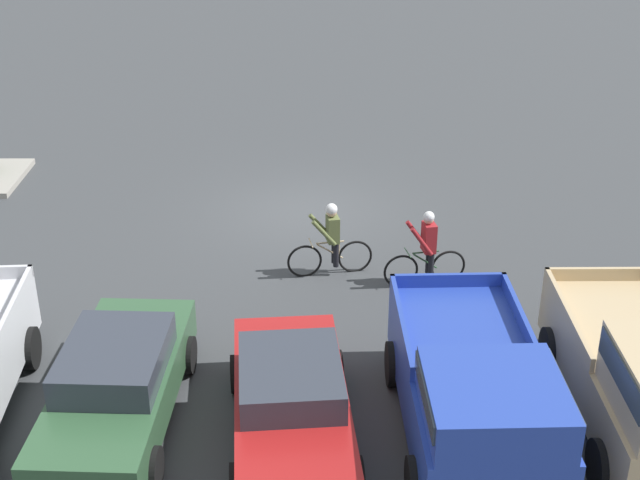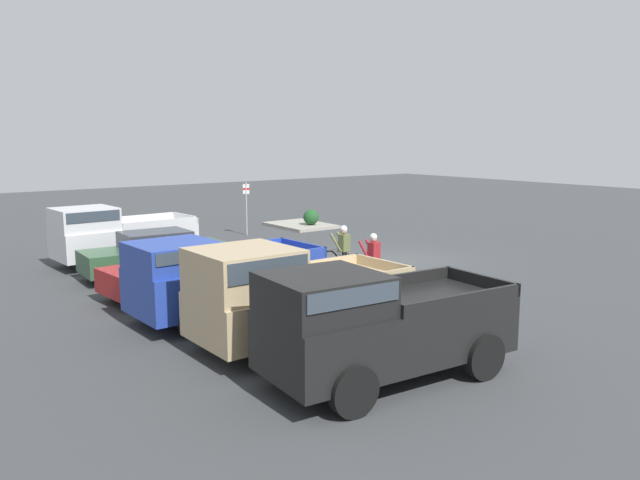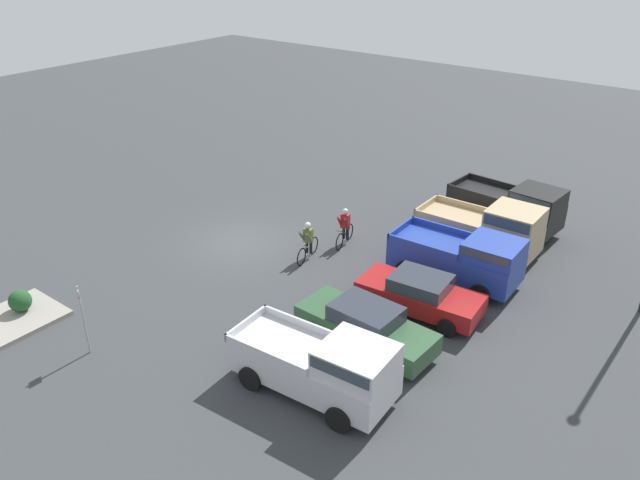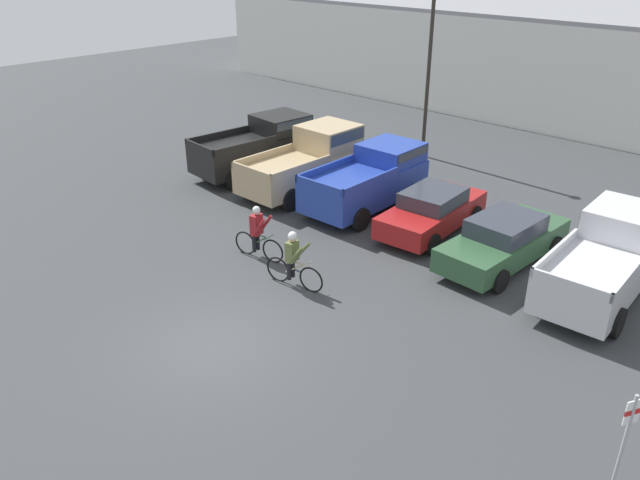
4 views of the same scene
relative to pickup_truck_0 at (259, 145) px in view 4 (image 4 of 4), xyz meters
name	(u,v)px [view 4 (image 4 of 4)]	position (x,y,z in m)	size (l,w,h in m)	color
ground_plane	(214,344)	(8.33, -8.75, -1.16)	(80.00, 80.00, 0.00)	#383A3D
pickup_truck_0	(259,145)	(0.00, 0.00, 0.00)	(2.53, 5.03, 2.21)	black
pickup_truck_1	(310,159)	(2.77, 0.14, 0.01)	(2.33, 5.01, 2.28)	tan
pickup_truck_2	(371,178)	(5.56, 0.35, -0.08)	(2.40, 4.93, 2.07)	#233D9E
sedan_0	(432,211)	(8.37, 0.08, -0.43)	(2.22, 4.51, 1.44)	maroon
sedan_1	(504,240)	(11.17, -0.34, -0.41)	(2.06, 4.77, 1.49)	#2D5133
pickup_truck_3	(607,256)	(13.95, 0.05, -0.07)	(2.41, 5.07, 2.13)	silver
cyclist_0	(293,259)	(7.69, -5.50, -0.34)	(1.84, 0.54, 1.67)	black
cyclist_1	(258,233)	(5.70, -5.05, -0.34)	(1.76, 0.54, 1.69)	black
fire_lane_sign	(623,445)	(16.92, -7.16, 0.34)	(0.16, 0.28, 2.49)	#9E9EA3
lamppost	(430,46)	(3.56, 6.38, 3.53)	(0.36, 0.36, 8.16)	#2D2823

